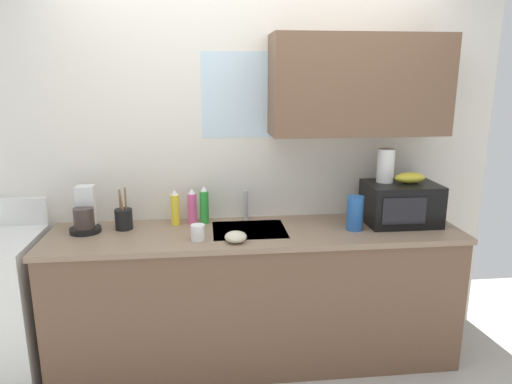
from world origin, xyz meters
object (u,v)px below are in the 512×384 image
(small_bowl, at_px, (236,237))
(dish_soap_bottle_green, at_px, (204,206))
(paper_towel_roll, at_px, (386,166))
(dish_soap_bottle_pink, at_px, (192,207))
(utensil_crock, at_px, (124,218))
(dish_soap_bottle_yellow, at_px, (175,208))
(mug_white, at_px, (198,232))
(coffee_maker, at_px, (85,215))
(banana_bunch, at_px, (410,178))
(cereal_canister, at_px, (355,213))
(microwave, at_px, (401,203))

(small_bowl, bearing_deg, dish_soap_bottle_green, 114.66)
(paper_towel_roll, relative_size, small_bowl, 1.69)
(dish_soap_bottle_pink, height_order, utensil_crock, utensil_crock)
(dish_soap_bottle_yellow, distance_m, utensil_crock, 0.33)
(mug_white, bearing_deg, paper_towel_roll, 11.11)
(coffee_maker, relative_size, dish_soap_bottle_yellow, 1.19)
(banana_bunch, bearing_deg, mug_white, -172.12)
(cereal_canister, xyz_separation_m, small_bowl, (-0.76, -0.15, -0.08))
(paper_towel_roll, distance_m, cereal_canister, 0.39)
(dish_soap_bottle_green, distance_m, dish_soap_bottle_yellow, 0.19)
(microwave, xyz_separation_m, banana_bunch, (0.05, 0.00, 0.17))
(microwave, bearing_deg, utensil_crock, 177.72)
(microwave, height_order, dish_soap_bottle_yellow, microwave)
(mug_white, xyz_separation_m, utensil_crock, (-0.47, 0.26, 0.02))
(banana_bunch, height_order, dish_soap_bottle_green, banana_bunch)
(paper_towel_roll, bearing_deg, dish_soap_bottle_green, 175.54)
(microwave, xyz_separation_m, utensil_crock, (-1.79, 0.07, -0.06))
(paper_towel_roll, xyz_separation_m, cereal_canister, (-0.24, -0.15, -0.27))
(microwave, bearing_deg, coffee_maker, 178.30)
(small_bowl, bearing_deg, cereal_canister, 11.13)
(coffee_maker, xyz_separation_m, dish_soap_bottle_green, (0.74, 0.08, 0.01))
(banana_bunch, distance_m, cereal_canister, 0.45)
(coffee_maker, xyz_separation_m, utensil_crock, (0.23, 0.01, -0.03))
(cereal_canister, height_order, small_bowl, cereal_canister)
(dish_soap_bottle_yellow, height_order, small_bowl, dish_soap_bottle_yellow)
(dish_soap_bottle_pink, bearing_deg, mug_white, -83.19)
(dish_soap_bottle_yellow, xyz_separation_m, cereal_canister, (1.13, -0.23, -0.00))
(mug_white, height_order, small_bowl, mug_white)
(paper_towel_roll, relative_size, utensil_crock, 0.81)
(banana_bunch, bearing_deg, dish_soap_bottle_green, 173.91)
(banana_bunch, height_order, dish_soap_bottle_yellow, banana_bunch)
(microwave, distance_m, dish_soap_bottle_yellow, 1.48)
(coffee_maker, height_order, mug_white, coffee_maker)
(banana_bunch, relative_size, small_bowl, 1.54)
(microwave, height_order, utensil_crock, utensil_crock)
(cereal_canister, bearing_deg, small_bowl, -168.87)
(coffee_maker, relative_size, cereal_canister, 1.29)
(dish_soap_bottle_green, relative_size, cereal_canister, 1.16)
(banana_bunch, height_order, dish_soap_bottle_pink, banana_bunch)
(banana_bunch, height_order, utensil_crock, banana_bunch)
(cereal_canister, distance_m, utensil_crock, 1.46)
(microwave, height_order, small_bowl, microwave)
(paper_towel_roll, xyz_separation_m, utensil_crock, (-1.69, 0.02, -0.31))
(paper_towel_roll, bearing_deg, dish_soap_bottle_yellow, 176.81)
(paper_towel_roll, height_order, utensil_crock, paper_towel_roll)
(cereal_canister, bearing_deg, dish_soap_bottle_pink, 166.65)
(coffee_maker, distance_m, dish_soap_bottle_green, 0.74)
(paper_towel_roll, xyz_separation_m, dish_soap_bottle_yellow, (-1.37, 0.08, -0.27))
(paper_towel_roll, height_order, dish_soap_bottle_pink, paper_towel_roll)
(microwave, distance_m, dish_soap_bottle_pink, 1.37)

